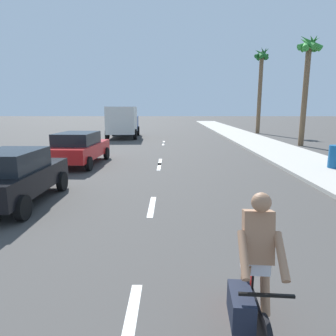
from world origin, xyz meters
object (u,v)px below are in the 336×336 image
Objects in this scene: delivery_truck at (123,121)px; cyclist at (253,277)px; parked_car_black at (14,176)px; parked_car_red at (79,147)px; palm_tree_distant at (261,72)px; trash_bin_far at (336,157)px; palm_tree_far at (308,61)px.

cyclist is at bearing -80.61° from delivery_truck.
cyclist reaches higher than parked_car_black.
palm_tree_distant reaches higher than parked_car_red.
delivery_truck is (0.12, 13.43, 0.66)m from parked_car_red.
parked_car_black is 12.57m from trash_bin_far.
parked_car_black is 28.68m from palm_tree_distant.
cyclist is 25.33m from delivery_truck.
parked_car_red is at bearing 90.12° from parked_car_black.
palm_tree_far reaches higher than cyclist.
trash_bin_far is at bearing -104.38° from palm_tree_far.
parked_car_black is at bearing -93.01° from delivery_truck.
palm_tree_distant is 9.01× the size of trash_bin_far.
parked_car_red is 0.59× the size of palm_tree_far.
delivery_truck reaches higher than cyclist.
parked_car_black is 0.63× the size of delivery_truck.
parked_car_red is at bearing -60.30° from cyclist.
cyclist is at bearing -105.96° from palm_tree_distant.
parked_car_red is 13.45m from delivery_truck.
parked_car_red is (-5.38, 11.34, 0.01)m from cyclist.
palm_tree_far reaches higher than parked_car_black.
trash_bin_far is (11.64, -1.44, -0.21)m from parked_car_red.
palm_tree_far is (13.81, -5.94, 4.38)m from delivery_truck.
trash_bin_far is (-2.29, -8.92, -5.25)m from palm_tree_far.
delivery_truck is 0.82× the size of palm_tree_far.
parked_car_red is 11.73m from trash_bin_far.
delivery_truck is 15.66m from palm_tree_far.
palm_tree_distant is (-0.06, 10.86, 0.50)m from palm_tree_far.
trash_bin_far is at bearing 22.25° from parked_car_black.
cyclist is at bearing -122.32° from trash_bin_far.
parked_car_black is at bearing -119.57° from palm_tree_distant.
parked_car_red is 0.51× the size of palm_tree_distant.
cyclist is 7.50m from parked_car_black.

